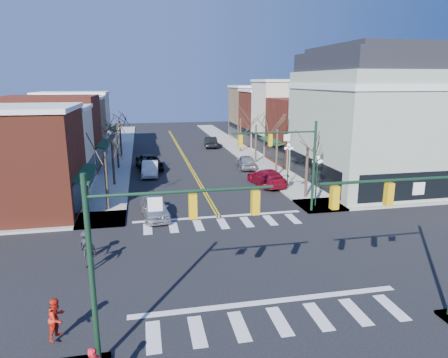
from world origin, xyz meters
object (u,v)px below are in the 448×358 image
pedestrian_red_b (57,318)px  car_left_near (155,208)px  car_right_near (267,177)px  car_right_mid (246,162)px  lamppost_midblock (288,157)px  car_left_far (150,163)px  car_right_far (211,142)px  car_left_mid (150,169)px  lamppost_corner (317,172)px  victorian_corner (373,118)px  pedestrian_dark_b (86,244)px  pedestrian_dark_a (89,252)px

pedestrian_red_b → car_left_near: bearing=9.0°
car_right_near → car_right_mid: size_ratio=1.18×
lamppost_midblock → car_left_far: 17.11m
car_left_far → car_right_far: (9.72, 14.46, 0.03)m
car_left_mid → car_right_far: bearing=64.5°
lamppost_midblock → car_left_near: (-13.00, -6.48, -2.17)m
lamppost_corner → lamppost_midblock: (0.00, 6.50, 0.00)m
car_left_far → car_right_far: car_right_far is taller
car_right_near → car_right_far: size_ratio=1.12×
car_left_near → pedestrian_red_b: (-4.30, -14.21, 0.22)m
lamppost_midblock → car_left_near: size_ratio=0.93×
car_left_near → car_left_mid: size_ratio=0.96×
victorian_corner → pedestrian_dark_b: size_ratio=8.71×
lamppost_corner → lamppost_midblock: same height
lamppost_corner → car_right_near: 8.06m
lamppost_midblock → car_left_mid: size_ratio=0.89×
victorian_corner → car_left_far: size_ratio=2.44×
lamppost_corner → pedestrian_red_b: 22.46m
lamppost_midblock → car_right_far: (-3.28, 25.38, -2.12)m
lamppost_corner → lamppost_midblock: bearing=90.0°
car_left_near → lamppost_corner: bearing=-6.2°
car_left_mid → car_left_near: bearing=-86.8°
lamppost_corner → pedestrian_dark_b: size_ratio=2.65×
pedestrian_dark_a → car_left_near: bearing=106.6°
car_left_mid → pedestrian_dark_b: (-4.13, -20.75, 0.17)m
lamppost_midblock → car_left_mid: bearing=149.6°
pedestrian_red_b → lamppost_midblock: bearing=-14.1°
lamppost_midblock → pedestrian_dark_b: lamppost_midblock is taller
lamppost_midblock → car_right_near: lamppost_midblock is taller
car_right_near → pedestrian_dark_b: 20.88m
lamppost_midblock → car_left_far: size_ratio=0.74×
car_left_far → car_right_mid: car_right_mid is taller
victorian_corner → car_left_near: victorian_corner is taller
pedestrian_dark_b → victorian_corner: bearing=-112.5°
pedestrian_dark_a → pedestrian_dark_b: bearing=145.2°
car_left_mid → pedestrian_red_b: (-4.30, -28.33, 0.22)m
lamppost_corner → pedestrian_red_b: bearing=-140.6°
car_left_far → car_right_mid: (11.20, -1.79, 0.01)m
lamppost_midblock → car_right_far: bearing=97.4°
lamppost_corner → lamppost_midblock: size_ratio=1.00×
victorian_corner → pedestrian_dark_a: victorian_corner is taller
victorian_corner → car_right_far: bearing=114.1°
victorian_corner → lamppost_corner: 10.89m
car_left_far → pedestrian_dark_b: bearing=-106.9°
car_right_near → lamppost_corner: bearing=96.0°
lamppost_corner → pedestrian_dark_b: (-17.13, -6.61, -1.99)m
pedestrian_dark_a → car_right_near: bearing=88.0°
victorian_corner → pedestrian_red_b: victorian_corner is taller
pedestrian_dark_a → car_right_mid: bearing=99.5°
car_right_mid → car_right_far: size_ratio=0.95×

